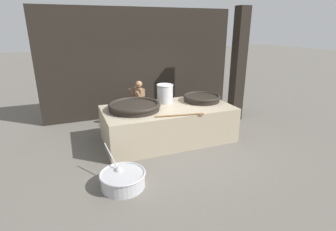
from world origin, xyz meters
name	(u,v)px	position (x,y,z in m)	size (l,w,h in m)	color
ground_plane	(168,139)	(0.00, 0.00, 0.00)	(60.00, 60.00, 0.00)	#666059
back_wall	(141,63)	(0.00, 2.50, 1.79)	(6.58, 0.24, 3.57)	black
support_pillar	(238,66)	(2.73, 0.78, 1.79)	(0.36, 0.36, 3.57)	black
hearth_platform	(168,124)	(0.00, 0.00, 0.47)	(3.44, 1.73, 0.93)	tan
giant_wok_near	(135,106)	(-0.89, 0.11, 1.03)	(1.35, 1.35, 0.19)	black
giant_wok_far	(202,98)	(1.13, 0.21, 1.03)	(1.07, 1.07, 0.18)	black
stock_pot	(165,93)	(0.09, 0.46, 1.20)	(0.48, 0.48, 0.52)	#B7B7BC
stirring_paddle	(182,115)	(0.06, -0.78, 0.95)	(1.20, 0.27, 0.04)	brown
cook	(139,103)	(-0.47, 1.17, 0.79)	(0.41, 0.58, 1.46)	#8C6647
prep_bowl_vegetables	(123,179)	(-1.66, -1.78, 0.17)	(0.90, 1.14, 0.69)	#B7B7BC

